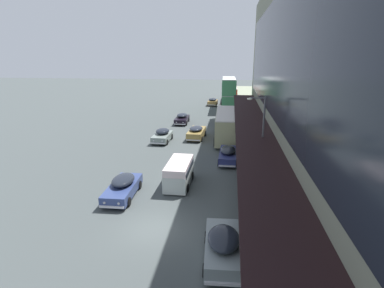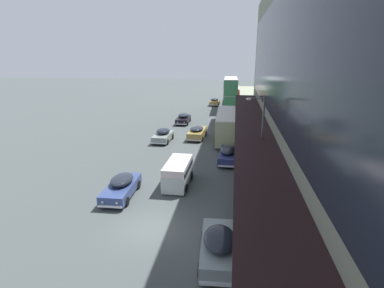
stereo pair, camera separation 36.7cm
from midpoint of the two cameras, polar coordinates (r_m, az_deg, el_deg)
ground at (r=18.90m, az=-7.15°, el=-15.64°), size 240.00×240.00×0.00m
sidewalk_kerb at (r=19.44m, az=27.53°, el=-16.32°), size 10.00×180.00×0.15m
building_facade at (r=16.73m, az=31.42°, el=10.72°), size 9.20×80.00×18.07m
transit_bus_kerbside_front at (r=37.46m, az=6.88°, el=3.81°), size 2.87×10.87×3.34m
transit_bus_kerbside_rear at (r=58.68m, az=7.51°, el=9.66°), size 2.95×10.10×6.03m
transit_bus_kerbside_far at (r=70.59m, az=8.08°, el=9.61°), size 2.76×10.83×3.24m
sedan_far_back at (r=36.47m, az=-5.26°, el=1.68°), size 2.04×4.28×1.58m
sedan_oncoming_rear at (r=15.97m, az=5.90°, el=-18.73°), size 2.11×4.62×1.68m
sedan_second_mid at (r=64.05m, az=4.50°, el=8.04°), size 2.08×4.45×1.51m
sedan_second_near at (r=22.88m, az=-12.83°, el=-7.86°), size 2.02×4.87×1.52m
sedan_lead_mid at (r=29.52m, az=7.17°, el=-1.94°), size 1.82×4.87×1.56m
sedan_oncoming_front at (r=46.42m, az=-1.44°, el=4.90°), size 1.99×4.84×1.52m
sedan_lead_near at (r=37.76m, az=1.25°, el=2.26°), size 2.13×4.94×1.55m
vw_van at (r=24.13m, az=-2.20°, el=-5.24°), size 1.96×4.58×1.96m
pedestrian_at_kerb at (r=17.38m, az=13.61°, el=-14.56°), size 0.44×0.50×1.86m
street_lamp at (r=24.75m, az=13.25°, el=2.21°), size 1.50×0.28×6.79m
fire_hydrant at (r=16.19m, az=16.05°, el=-20.23°), size 0.20×0.40×0.70m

